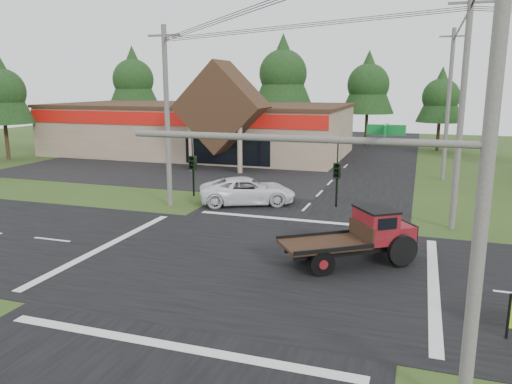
% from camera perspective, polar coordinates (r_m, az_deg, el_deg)
% --- Properties ---
extents(ground, '(120.00, 120.00, 0.00)m').
position_cam_1_polar(ground, '(20.65, -0.37, -8.16)').
color(ground, '#2C3F16').
rests_on(ground, ground).
extents(road_ns, '(12.00, 120.00, 0.02)m').
position_cam_1_polar(road_ns, '(20.64, -0.37, -8.13)').
color(road_ns, black).
rests_on(road_ns, ground).
extents(road_ew, '(120.00, 12.00, 0.02)m').
position_cam_1_polar(road_ew, '(20.64, -0.37, -8.13)').
color(road_ew, black).
rests_on(road_ew, ground).
extents(parking_apron, '(28.00, 14.00, 0.02)m').
position_cam_1_polar(parking_apron, '(43.05, -9.99, 2.44)').
color(parking_apron, black).
rests_on(parking_apron, ground).
extents(cvs_building, '(30.40, 18.20, 9.19)m').
position_cam_1_polar(cvs_building, '(52.86, -6.31, 7.35)').
color(cvs_building, gray).
rests_on(cvs_building, ground).
extents(traffic_signal_mast, '(8.12, 0.24, 7.00)m').
position_cam_1_polar(traffic_signal_mast, '(11.19, 15.77, -2.55)').
color(traffic_signal_mast, '#595651').
rests_on(traffic_signal_mast, ground).
extents(utility_pole_nr, '(2.00, 0.30, 11.00)m').
position_cam_1_polar(utility_pole_nr, '(11.02, 24.91, 3.00)').
color(utility_pole_nr, '#595651').
rests_on(utility_pole_nr, ground).
extents(utility_pole_nw, '(2.00, 0.30, 10.50)m').
position_cam_1_polar(utility_pole_nw, '(29.97, -10.14, 8.58)').
color(utility_pole_nw, '#595651').
rests_on(utility_pole_nw, ground).
extents(utility_pole_ne, '(2.00, 0.30, 11.50)m').
position_cam_1_polar(utility_pole_ne, '(26.43, 22.43, 8.49)').
color(utility_pole_ne, '#595651').
rests_on(utility_pole_ne, ground).
extents(utility_pole_n, '(2.00, 0.30, 11.20)m').
position_cam_1_polar(utility_pole_n, '(40.40, 21.13, 9.35)').
color(utility_pole_n, '#595651').
rests_on(utility_pole_n, ground).
extents(tree_row_a, '(6.72, 6.72, 12.12)m').
position_cam_1_polar(tree_row_a, '(68.66, -13.87, 12.59)').
color(tree_row_a, '#332316').
rests_on(tree_row_a, ground).
extents(tree_row_b, '(5.60, 5.60, 10.10)m').
position_cam_1_polar(tree_row_b, '(65.78, -5.29, 11.74)').
color(tree_row_b, '#332316').
rests_on(tree_row_b, ground).
extents(tree_row_c, '(7.28, 7.28, 13.13)m').
position_cam_1_polar(tree_row_c, '(61.52, 3.11, 13.62)').
color(tree_row_c, '#332316').
rests_on(tree_row_c, ground).
extents(tree_row_d, '(6.16, 6.16, 11.11)m').
position_cam_1_polar(tree_row_d, '(60.65, 12.71, 12.10)').
color(tree_row_d, '#332316').
rests_on(tree_row_d, ground).
extents(tree_row_e, '(5.04, 5.04, 9.09)m').
position_cam_1_polar(tree_row_e, '(58.37, 20.40, 10.33)').
color(tree_row_e, '#332316').
rests_on(tree_row_e, ground).
extents(tree_side_w, '(5.60, 5.60, 10.10)m').
position_cam_1_polar(tree_side_w, '(54.12, -27.09, 10.39)').
color(tree_side_w, '#332316').
rests_on(tree_side_w, ground).
extents(antique_flatbed_truck, '(5.76, 4.90, 2.32)m').
position_cam_1_polar(antique_flatbed_truck, '(20.57, 10.72, -5.05)').
color(antique_flatbed_truck, '#610D10').
rests_on(antique_flatbed_truck, ground).
extents(white_pickup, '(6.40, 4.82, 1.62)m').
position_cam_1_polar(white_pickup, '(30.51, -0.97, 0.14)').
color(white_pickup, white).
rests_on(white_pickup, ground).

